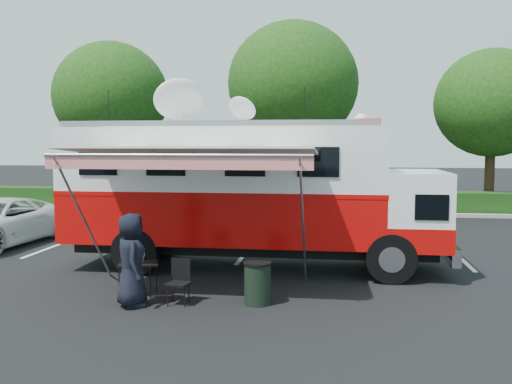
% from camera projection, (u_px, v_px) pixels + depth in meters
% --- Properties ---
extents(ground_plane, '(120.00, 120.00, 0.00)m').
position_uv_depth(ground_plane, '(253.00, 268.00, 14.53)').
color(ground_plane, black).
rests_on(ground_plane, ground).
extents(back_border, '(60.00, 6.14, 8.87)m').
position_uv_depth(back_border, '(317.00, 103.00, 26.67)').
color(back_border, '#9E998E').
rests_on(back_border, ground_plane).
extents(stall_lines, '(24.12, 5.50, 0.01)m').
position_uv_depth(stall_lines, '(251.00, 246.00, 17.56)').
color(stall_lines, silver).
rests_on(stall_lines, ground_plane).
extents(command_truck, '(9.52, 2.62, 4.57)m').
position_uv_depth(command_truck, '(250.00, 191.00, 14.37)').
color(command_truck, black).
rests_on(command_truck, ground_plane).
extents(awning, '(5.20, 2.68, 3.14)m').
position_uv_depth(awning, '(189.00, 154.00, 11.72)').
color(awning, silver).
rests_on(awning, ground_plane).
extents(person, '(0.89, 1.05, 1.83)m').
position_uv_depth(person, '(132.00, 306.00, 11.14)').
color(person, black).
rests_on(person, ground_plane).
extents(folding_table, '(0.96, 0.81, 0.69)m').
position_uv_depth(folding_table, '(138.00, 265.00, 11.88)').
color(folding_table, black).
rests_on(folding_table, ground_plane).
extents(folding_chair, '(0.49, 0.51, 0.88)m').
position_uv_depth(folding_chair, '(180.00, 277.00, 11.31)').
color(folding_chair, black).
rests_on(folding_chair, ground_plane).
extents(trash_bin, '(0.56, 0.56, 0.84)m').
position_uv_depth(trash_bin, '(258.00, 283.00, 11.23)').
color(trash_bin, black).
rests_on(trash_bin, ground_plane).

